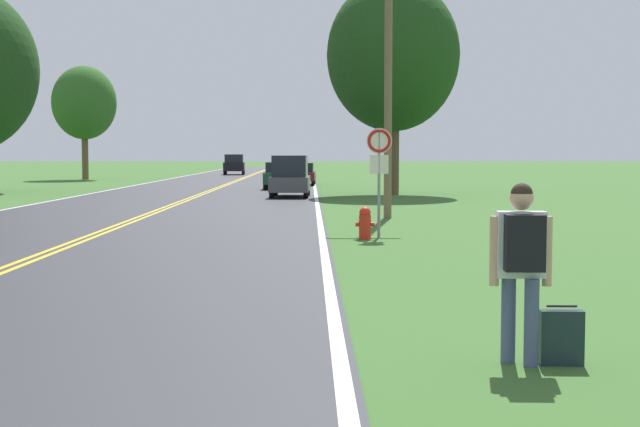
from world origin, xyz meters
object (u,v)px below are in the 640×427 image
(suitcase, at_px, (561,337))
(car_dark_grey_van_mid_near, at_px, (290,176))
(fire_hydrant, at_px, (365,223))
(hitchhiker_person, at_px, (522,254))
(car_dark_green_sedan_mid_far, at_px, (280,175))
(tree_right_cluster, at_px, (393,55))
(car_white_sedan_distant, at_px, (284,169))
(car_black_suv_horizon, at_px, (234,164))
(tree_behind_sign, at_px, (84,103))
(car_maroon_hatchback_receding, at_px, (301,173))
(traffic_sign, at_px, (379,155))

(suitcase, height_order, car_dark_grey_van_mid_near, car_dark_grey_van_mid_near)
(suitcase, relative_size, fire_hydrant, 0.75)
(hitchhiker_person, distance_m, suitcase, 0.88)
(hitchhiker_person, bearing_deg, car_dark_green_sedan_mid_far, 7.72)
(hitchhiker_person, distance_m, car_dark_grey_van_mid_near, 32.10)
(tree_right_cluster, bearing_deg, car_dark_green_sedan_mid_far, 130.77)
(car_white_sedan_distant, height_order, car_black_suv_horizon, car_black_suv_horizon)
(hitchhiker_person, relative_size, tree_right_cluster, 0.17)
(fire_hydrant, relative_size, car_dark_green_sedan_mid_far, 0.18)
(car_dark_grey_van_mid_near, xyz_separation_m, car_white_sedan_distant, (-1.04, 27.29, -0.18))
(tree_behind_sign, relative_size, car_dark_grey_van_mid_near, 2.08)
(suitcase, distance_m, tree_right_cluster, 34.98)
(tree_right_cluster, relative_size, car_maroon_hatchback_receding, 2.36)
(traffic_sign, bearing_deg, car_dark_grey_van_mid_near, 97.40)
(tree_behind_sign, xyz_separation_m, car_dark_green_sedan_mid_far, (15.15, -17.69, -4.93))
(tree_behind_sign, bearing_deg, car_black_suv_horizon, 55.55)
(tree_behind_sign, distance_m, car_dark_grey_van_mid_near, 31.36)
(car_white_sedan_distant, bearing_deg, fire_hydrant, 5.90)
(traffic_sign, bearing_deg, car_black_suv_horizon, 98.02)
(suitcase, relative_size, traffic_sign, 0.22)
(fire_hydrant, relative_size, car_white_sedan_distant, 0.18)
(traffic_sign, bearing_deg, hitchhiker_person, -88.43)
(suitcase, relative_size, car_dark_grey_van_mid_near, 0.14)
(tree_right_cluster, height_order, car_maroon_hatchback_receding, tree_right_cluster)
(suitcase, bearing_deg, tree_behind_sign, 20.77)
(traffic_sign, xyz_separation_m, car_dark_green_sedan_mid_far, (-3.27, 28.24, -1.17))
(fire_hydrant, xyz_separation_m, car_dark_grey_van_mid_near, (-2.16, 19.76, 0.57))
(car_white_sedan_distant, bearing_deg, car_black_suv_horizon, -158.17)
(hitchhiker_person, relative_size, traffic_sign, 0.67)
(hitchhiker_person, bearing_deg, car_white_sedan_distant, 6.42)
(car_white_sedan_distant, xyz_separation_m, car_black_suv_horizon, (-4.96, 13.77, 0.20))
(car_dark_grey_van_mid_near, xyz_separation_m, car_dark_green_sedan_mid_far, (-0.76, 8.92, -0.18))
(traffic_sign, distance_m, car_black_suv_horizon, 60.99)
(suitcase, relative_size, car_black_suv_horizon, 0.14)
(hitchhiker_person, bearing_deg, fire_hydrant, 5.95)
(tree_behind_sign, height_order, car_dark_grey_van_mid_near, tree_behind_sign)
(car_dark_green_sedan_mid_far, distance_m, car_maroon_hatchback_receding, 6.12)
(suitcase, bearing_deg, fire_hydrant, 7.79)
(fire_hydrant, bearing_deg, traffic_sign, 51.11)
(suitcase, height_order, fire_hydrant, fire_hydrant)
(hitchhiker_person, relative_size, car_dark_green_sedan_mid_far, 0.41)
(tree_right_cluster, relative_size, car_dark_grey_van_mid_near, 2.53)
(tree_right_cluster, relative_size, car_black_suv_horizon, 2.57)
(car_black_suv_horizon, bearing_deg, traffic_sign, -174.70)
(hitchhiker_person, height_order, suitcase, hitchhiker_person)
(tree_behind_sign, distance_m, car_black_suv_horizon, 18.15)
(car_white_sedan_distant, bearing_deg, car_dark_green_sedan_mid_far, 2.88)
(tree_right_cluster, relative_size, car_dark_green_sedan_mid_far, 2.47)
(traffic_sign, distance_m, car_white_sedan_distant, 46.76)
(fire_hydrant, relative_size, tree_right_cluster, 0.07)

